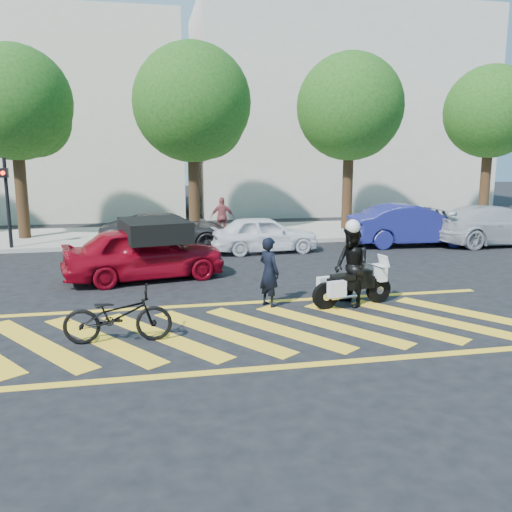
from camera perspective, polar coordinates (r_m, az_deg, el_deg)
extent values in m
plane|color=black|center=(10.60, -0.59, -7.81)|extent=(90.00, 90.00, 0.00)
cube|color=#9E998E|center=(22.19, -6.45, 2.27)|extent=(60.00, 5.00, 0.15)
cube|color=yellow|center=(10.62, -21.99, -8.57)|extent=(2.43, 3.21, 0.01)
cube|color=yellow|center=(10.47, -16.00, -8.47)|extent=(2.43, 3.21, 0.01)
cube|color=yellow|center=(10.43, -9.90, -8.27)|extent=(2.43, 3.21, 0.01)
cube|color=yellow|center=(10.51, -3.84, -7.98)|extent=(2.43, 3.21, 0.01)
cube|color=yellow|center=(10.70, 2.06, -7.61)|extent=(2.43, 3.21, 0.01)
cube|color=yellow|center=(10.99, 7.69, -7.18)|extent=(2.43, 3.21, 0.01)
cube|color=yellow|center=(11.39, 12.96, -6.72)|extent=(2.43, 3.21, 0.01)
cube|color=yellow|center=(11.88, 17.84, -6.24)|extent=(2.43, 3.21, 0.01)
cube|color=yellow|center=(12.44, 22.29, -5.77)|extent=(2.43, 3.21, 0.01)
cube|color=yellow|center=(8.86, 1.77, -11.66)|extent=(12.00, 0.20, 0.01)
cube|color=yellow|center=(12.38, -2.26, -5.00)|extent=(12.00, 0.20, 0.01)
cube|color=beige|center=(31.49, -23.26, 13.02)|extent=(16.00, 8.00, 10.00)
cube|color=beige|center=(32.78, 8.23, 14.54)|extent=(16.00, 8.00, 11.00)
cylinder|color=black|center=(22.38, -23.48, 6.47)|extent=(0.44, 0.44, 4.00)
sphere|color=#1A4913|center=(22.40, -24.12, 14.53)|extent=(4.20, 4.20, 4.20)
sphere|color=#1A4913|center=(22.54, -22.30, 13.02)|extent=(2.73, 2.73, 2.73)
cylinder|color=black|center=(21.98, -6.56, 7.24)|extent=(0.44, 0.44, 4.00)
sphere|color=#1A4913|center=(22.01, -6.75, 15.75)|extent=(4.60, 4.60, 4.60)
sphere|color=#1A4913|center=(22.32, -5.20, 13.93)|extent=(2.99, 2.99, 2.99)
cylinder|color=black|center=(23.45, 9.61, 7.39)|extent=(0.44, 0.44, 4.00)
sphere|color=#1A4913|center=(23.47, 9.86, 15.23)|extent=(4.40, 4.40, 4.40)
sphere|color=#1A4913|center=(23.93, 10.92, 13.52)|extent=(2.86, 2.86, 2.86)
cylinder|color=black|center=(26.48, 22.96, 7.07)|extent=(0.44, 0.44, 4.00)
sphere|color=#1A4913|center=(26.49, 23.48, 13.76)|extent=(4.00, 4.00, 4.00)
sphere|color=#1A4913|center=(27.05, 24.08, 12.37)|extent=(2.60, 2.60, 2.60)
cylinder|color=black|center=(20.27, -24.65, 4.86)|extent=(0.12, 0.12, 3.20)
cube|color=black|center=(20.01, -25.04, 7.93)|extent=(0.28, 0.18, 0.32)
sphere|color=#FF260C|center=(19.91, -25.10, 7.92)|extent=(0.14, 0.14, 0.14)
imported|color=black|center=(12.01, 1.38, -1.69)|extent=(0.60, 0.68, 1.56)
imported|color=black|center=(10.12, -14.34, -6.06)|extent=(1.95, 0.74, 1.01)
cylinder|color=black|center=(11.98, 7.30, -4.19)|extent=(0.60, 0.24, 0.59)
cylinder|color=silver|center=(11.98, 7.30, -4.19)|extent=(0.20, 0.18, 0.18)
cylinder|color=black|center=(12.72, 12.76, -3.48)|extent=(0.60, 0.24, 0.59)
cylinder|color=silver|center=(12.72, 12.76, -3.48)|extent=(0.20, 0.18, 0.18)
cube|color=black|center=(12.26, 9.98, -2.84)|extent=(1.14, 0.45, 0.27)
cube|color=black|center=(12.36, 11.05, -1.91)|extent=(0.45, 0.34, 0.20)
cube|color=black|center=(12.10, 9.11, -2.21)|extent=(0.54, 0.40, 0.11)
cube|color=silver|center=(12.63, 12.84, -1.71)|extent=(0.27, 0.41, 0.36)
cube|color=silver|center=(12.19, 7.36, -2.97)|extent=(0.43, 0.24, 0.34)
cube|color=silver|center=(11.81, 8.49, -3.46)|extent=(0.43, 0.24, 0.34)
imported|color=black|center=(12.18, 10.02, -1.09)|extent=(0.84, 0.99, 1.80)
imported|color=maroon|center=(14.84, -11.67, 0.33)|extent=(4.52, 2.54, 1.45)
imported|color=black|center=(19.27, -9.16, 2.59)|extent=(4.83, 2.59, 1.29)
imported|color=white|center=(18.51, 0.86, 2.33)|extent=(3.73, 1.65, 1.25)
imported|color=navy|center=(20.63, 16.14, 3.15)|extent=(4.65, 1.81, 1.51)
imported|color=#A7AAAF|center=(21.85, 23.88, 2.98)|extent=(5.02, 2.12, 1.45)
imported|color=#974445|center=(20.81, -3.56, 4.09)|extent=(0.96, 0.56, 1.54)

